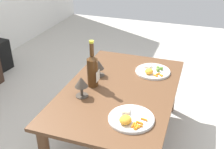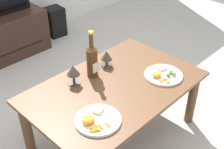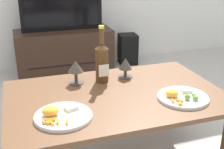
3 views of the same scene
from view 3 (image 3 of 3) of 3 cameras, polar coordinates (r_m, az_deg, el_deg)
dining_table at (r=1.70m, az=0.73°, el=-6.10°), size 1.21×0.77×0.47m
tv_stand at (r=3.29m, az=-9.16°, el=4.49°), size 1.02×0.42×0.47m
tv_screen at (r=3.19m, az=-9.67°, el=12.81°), size 0.85×0.05×0.50m
floor_speaker at (r=3.52m, az=3.06°, el=4.91°), size 0.22×0.22×0.35m
wine_bottle at (r=1.79m, az=-1.96°, el=2.63°), size 0.08×0.08×0.35m
goblet_left at (r=1.78m, az=-7.02°, el=1.28°), size 0.09×0.09×0.15m
goblet_right at (r=1.86m, az=2.60°, el=1.86°), size 0.09×0.09×0.13m
dinner_plate_left at (r=1.44m, az=-9.69°, el=-7.71°), size 0.28×0.28×0.06m
dinner_plate_right at (r=1.65m, az=13.38°, el=-4.18°), size 0.28×0.28×0.05m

